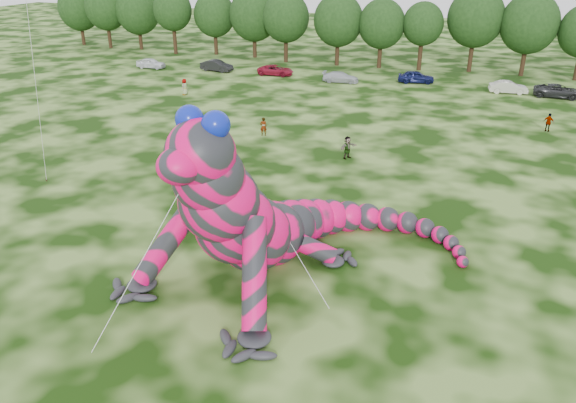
{
  "coord_description": "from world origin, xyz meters",
  "views": [
    {
      "loc": [
        10.81,
        -19.19,
        14.94
      ],
      "look_at": [
        2.47,
        3.38,
        4.0
      ],
      "focal_mm": 35.0,
      "sensor_mm": 36.0,
      "label": 1
    }
  ],
  "objects_px": {
    "tree_0": "(80,15)",
    "car_5": "(508,87)",
    "tree_3": "(173,22)",
    "tree_2": "(138,18)",
    "tree_10": "(474,30)",
    "tree_7": "(338,30)",
    "spectator_0": "(263,127)",
    "tree_6": "(286,27)",
    "car_4": "(416,77)",
    "car_1": "(217,66)",
    "car_2": "(276,70)",
    "spectator_3": "(549,122)",
    "car_0": "(151,63)",
    "spectator_4": "(185,87)",
    "car_3": "(341,77)",
    "tree_8": "(381,34)",
    "car_6": "(558,91)",
    "tree_5": "(254,23)",
    "tree_11": "(528,35)",
    "tree_9": "(422,36)",
    "inflatable_gecko": "(269,179)",
    "tree_1": "(107,16)",
    "spectator_5": "(348,147)",
    "tree_4": "(215,23)"
  },
  "relations": [
    {
      "from": "tree_2",
      "to": "car_2",
      "type": "relative_size",
      "value": 2.11
    },
    {
      "from": "tree_3",
      "to": "car_4",
      "type": "distance_m",
      "value": 38.56
    },
    {
      "from": "tree_11",
      "to": "car_3",
      "type": "height_order",
      "value": "tree_11"
    },
    {
      "from": "tree_10",
      "to": "tree_7",
      "type": "bearing_deg",
      "value": -174.2
    },
    {
      "from": "tree_3",
      "to": "tree_7",
      "type": "relative_size",
      "value": 1.0
    },
    {
      "from": "inflatable_gecko",
      "to": "spectator_3",
      "type": "distance_m",
      "value": 33.01
    },
    {
      "from": "tree_6",
      "to": "car_4",
      "type": "height_order",
      "value": "tree_6"
    },
    {
      "from": "inflatable_gecko",
      "to": "tree_8",
      "type": "bearing_deg",
      "value": 111.05
    },
    {
      "from": "spectator_3",
      "to": "spectator_4",
      "type": "bearing_deg",
      "value": 18.66
    },
    {
      "from": "car_3",
      "to": "tree_0",
      "type": "bearing_deg",
      "value": 69.65
    },
    {
      "from": "tree_4",
      "to": "car_3",
      "type": "xyz_separation_m",
      "value": [
        22.94,
        -12.25,
        -3.9
      ]
    },
    {
      "from": "tree_2",
      "to": "car_0",
      "type": "xyz_separation_m",
      "value": [
        10.01,
        -12.69,
        -4.15
      ]
    },
    {
      "from": "tree_8",
      "to": "car_6",
      "type": "bearing_deg",
      "value": -23.71
    },
    {
      "from": "tree_0",
      "to": "tree_9",
      "type": "height_order",
      "value": "tree_0"
    },
    {
      "from": "car_0",
      "to": "spectator_5",
      "type": "relative_size",
      "value": 2.23
    },
    {
      "from": "car_5",
      "to": "tree_3",
      "type": "bearing_deg",
      "value": 70.65
    },
    {
      "from": "tree_2",
      "to": "car_3",
      "type": "distance_m",
      "value": 38.57
    },
    {
      "from": "spectator_0",
      "to": "car_2",
      "type": "bearing_deg",
      "value": -96.76
    },
    {
      "from": "tree_0",
      "to": "spectator_4",
      "type": "height_order",
      "value": "tree_0"
    },
    {
      "from": "tree_0",
      "to": "spectator_5",
      "type": "distance_m",
      "value": 67.57
    },
    {
      "from": "tree_5",
      "to": "car_1",
      "type": "xyz_separation_m",
      "value": [
        -0.63,
        -11.15,
        -4.18
      ]
    },
    {
      "from": "car_2",
      "to": "car_6",
      "type": "distance_m",
      "value": 32.98
    },
    {
      "from": "car_4",
      "to": "spectator_4",
      "type": "distance_m",
      "value": 27.43
    },
    {
      "from": "tree_1",
      "to": "spectator_4",
      "type": "bearing_deg",
      "value": -40.91
    },
    {
      "from": "spectator_4",
      "to": "tree_11",
      "type": "bearing_deg",
      "value": 126.19
    },
    {
      "from": "car_0",
      "to": "spectator_4",
      "type": "xyz_separation_m",
      "value": [
        11.82,
        -11.56,
        0.21
      ]
    },
    {
      "from": "tree_2",
      "to": "car_4",
      "type": "xyz_separation_m",
      "value": [
        44.88,
        -9.39,
        -4.09
      ]
    },
    {
      "from": "car_1",
      "to": "tree_10",
      "type": "bearing_deg",
      "value": -63.73
    },
    {
      "from": "tree_8",
      "to": "spectator_4",
      "type": "bearing_deg",
      "value": -127.06
    },
    {
      "from": "tree_2",
      "to": "tree_7",
      "type": "distance_m",
      "value": 33.0
    },
    {
      "from": "tree_9",
      "to": "spectator_0",
      "type": "distance_m",
      "value": 34.69
    },
    {
      "from": "car_2",
      "to": "spectator_3",
      "type": "xyz_separation_m",
      "value": [
        31.36,
        -13.94,
        0.19
      ]
    },
    {
      "from": "tree_3",
      "to": "tree_0",
      "type": "bearing_deg",
      "value": 173.44
    },
    {
      "from": "tree_8",
      "to": "car_6",
      "type": "relative_size",
      "value": 1.77
    },
    {
      "from": "car_3",
      "to": "spectator_3",
      "type": "relative_size",
      "value": 2.62
    },
    {
      "from": "tree_10",
      "to": "tree_2",
      "type": "bearing_deg",
      "value": 179.79
    },
    {
      "from": "car_2",
      "to": "spectator_0",
      "type": "xyz_separation_m",
      "value": [
        8.2,
        -23.77,
        0.17
      ]
    },
    {
      "from": "tree_7",
      "to": "spectator_0",
      "type": "bearing_deg",
      "value": -85.3
    },
    {
      "from": "car_0",
      "to": "spectator_0",
      "type": "bearing_deg",
      "value": -134.54
    },
    {
      "from": "car_1",
      "to": "spectator_3",
      "type": "height_order",
      "value": "spectator_3"
    },
    {
      "from": "tree_0",
      "to": "car_0",
      "type": "relative_size",
      "value": 2.42
    },
    {
      "from": "tree_8",
      "to": "tree_11",
      "type": "height_order",
      "value": "tree_11"
    },
    {
      "from": "spectator_0",
      "to": "tree_5",
      "type": "bearing_deg",
      "value": -91.28
    },
    {
      "from": "car_4",
      "to": "car_5",
      "type": "distance_m",
      "value": 10.61
    },
    {
      "from": "tree_2",
      "to": "car_1",
      "type": "height_order",
      "value": "tree_2"
    },
    {
      "from": "tree_2",
      "to": "car_4",
      "type": "relative_size",
      "value": 2.24
    },
    {
      "from": "car_3",
      "to": "car_5",
      "type": "bearing_deg",
      "value": -92.04
    },
    {
      "from": "tree_0",
      "to": "car_5",
      "type": "bearing_deg",
      "value": -9.88
    },
    {
      "from": "tree_2",
      "to": "tree_3",
      "type": "height_order",
      "value": "tree_2"
    },
    {
      "from": "spectator_3",
      "to": "car_1",
      "type": "bearing_deg",
      "value": 0.95
    }
  ]
}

